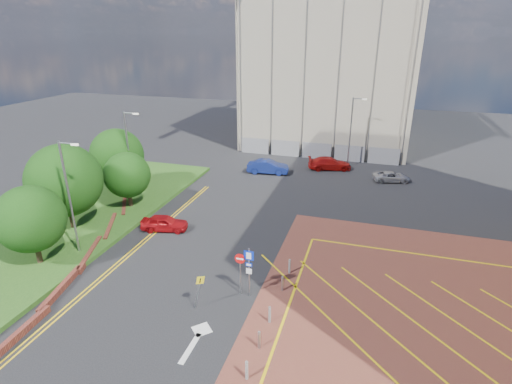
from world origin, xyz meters
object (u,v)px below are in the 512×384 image
at_px(warning_sign, 199,288).
at_px(lamp_left_near, 69,194).
at_px(tree_b, 65,180).
at_px(car_red_back, 330,163).
at_px(car_blue_back, 268,167).
at_px(tree_c, 127,175).
at_px(lamp_left_far, 129,152).
at_px(car_red_left, 165,223).
at_px(sign_cluster, 246,267).
at_px(tree_a, 30,219).
at_px(lamp_back, 351,130).
at_px(car_silver_back, 391,177).
at_px(tree_d, 117,155).

bearing_deg(warning_sign, lamp_left_near, 163.85).
bearing_deg(tree_b, lamp_left_near, -44.25).
height_order(lamp_left_near, car_red_back, lamp_left_near).
relative_size(car_blue_back, car_red_back, 0.94).
relative_size(tree_c, car_blue_back, 1.07).
xyz_separation_m(lamp_left_far, car_red_left, (5.88, -4.86, -4.03)).
bearing_deg(lamp_left_near, car_blue_back, 68.79).
bearing_deg(sign_cluster, lamp_left_near, 175.44).
height_order(warning_sign, car_red_left, warning_sign).
bearing_deg(tree_a, lamp_back, 57.15).
height_order(tree_c, car_red_left, tree_c).
distance_m(lamp_left_near, car_red_back, 28.56).
xyz_separation_m(tree_a, car_blue_back, (9.68, 22.87, -2.75)).
xyz_separation_m(sign_cluster, warning_sign, (-2.09, -2.06, -0.52)).
bearing_deg(car_red_back, sign_cluster, 160.13).
relative_size(lamp_left_near, warning_sign, 3.55).
bearing_deg(lamp_back, tree_c, -134.32).
bearing_deg(car_blue_back, tree_b, 140.79).
relative_size(lamp_left_near, sign_cluster, 2.50).
xyz_separation_m(car_blue_back, car_red_back, (6.42, 3.40, -0.05)).
bearing_deg(car_silver_back, lamp_left_near, 120.63).
height_order(tree_a, car_red_back, tree_a).
xyz_separation_m(car_red_left, car_red_back, (10.64, 19.13, 0.08)).
bearing_deg(lamp_left_near, car_silver_back, 46.07).
relative_size(tree_a, tree_d, 0.89).
xyz_separation_m(sign_cluster, car_silver_back, (8.58, 23.12, -1.42)).
xyz_separation_m(lamp_left_near, warning_sign, (10.63, -3.08, -3.23)).
height_order(tree_c, lamp_back, lamp_back).
distance_m(lamp_back, sign_cluster, 27.38).
bearing_deg(warning_sign, car_red_back, 81.91).
bearing_deg(tree_d, warning_sign, -43.74).
relative_size(lamp_left_far, car_red_back, 1.64).
height_order(lamp_left_far, car_silver_back, lamp_left_far).
relative_size(tree_c, tree_d, 0.81).
bearing_deg(tree_c, sign_cluster, -33.16).
height_order(sign_cluster, car_blue_back, sign_cluster).
bearing_deg(tree_a, lamp_left_far, 92.01).
xyz_separation_m(sign_cluster, car_blue_back, (-4.62, 21.89, -1.20)).
bearing_deg(tree_d, car_red_left, -36.37).
distance_m(tree_c, car_silver_back, 26.59).
bearing_deg(car_blue_back, tree_c, 137.33).
xyz_separation_m(lamp_left_far, warning_sign, (12.63, -13.08, -3.23)).
height_order(lamp_left_far, car_red_back, lamp_left_far).
bearing_deg(tree_b, car_blue_back, 57.97).
bearing_deg(tree_b, tree_a, -73.30).
relative_size(tree_a, lamp_back, 0.68).
height_order(lamp_left_far, warning_sign, lamp_left_far).
xyz_separation_m(lamp_back, car_red_back, (-1.98, -1.73, -3.65)).
distance_m(lamp_back, warning_sign, 29.81).
bearing_deg(car_red_left, car_blue_back, -28.03).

